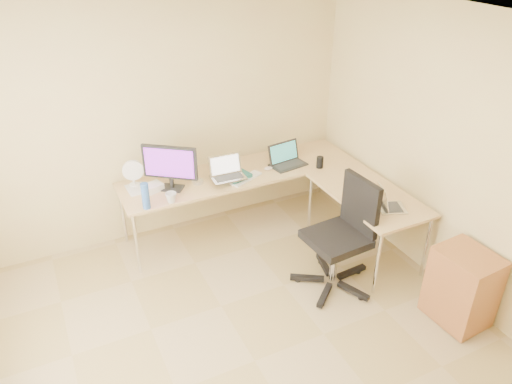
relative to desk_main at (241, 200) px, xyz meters
name	(u,v)px	position (x,y,z in m)	size (l,w,h in m)	color
floor	(255,361)	(-0.72, -1.85, -0.36)	(4.50, 4.50, 0.00)	tan
ceiling	(254,37)	(-0.72, -1.85, 2.24)	(4.50, 4.50, 0.00)	white
wall_back	(161,122)	(-0.72, 0.40, 0.93)	(4.50, 4.50, 0.00)	#D5B57D
wall_right	(475,169)	(1.38, -1.85, 0.93)	(4.50, 4.50, 0.00)	#D5B57D
desk_main	(241,200)	(0.00, 0.00, 0.00)	(2.65, 0.70, 0.73)	tan
desk_return	(364,223)	(0.98, -1.00, 0.00)	(0.70, 1.30, 0.73)	tan
monitor	(170,168)	(-0.79, -0.04, 0.61)	(0.57, 0.18, 0.48)	black
book_stack	(234,174)	(-0.11, -0.08, 0.39)	(0.25, 0.34, 0.06)	#1F5C56
laptop_center	(228,168)	(-0.22, -0.18, 0.54)	(0.35, 0.27, 0.23)	#BBBBBB
laptop_black	(288,155)	(0.55, -0.10, 0.49)	(0.39, 0.29, 0.25)	black
keyboard	(246,179)	(-0.02, -0.19, 0.37)	(0.40, 0.11, 0.02)	silver
mouse	(268,168)	(0.30, -0.10, 0.38)	(0.10, 0.06, 0.03)	silver
mug	(171,198)	(-0.88, -0.30, 0.42)	(0.11, 0.11, 0.10)	silver
cd_stack	(198,182)	(-0.51, -0.04, 0.38)	(0.12, 0.12, 0.03)	silver
water_bottle	(145,196)	(-1.13, -0.30, 0.50)	(0.08, 0.08, 0.27)	#305DAE
papers	(136,189)	(-1.13, 0.11, 0.37)	(0.19, 0.27, 0.01)	silver
white_box	(153,188)	(-0.98, 0.01, 0.40)	(0.20, 0.14, 0.07)	silver
desk_fan	(133,174)	(-1.13, 0.20, 0.50)	(0.22, 0.22, 0.27)	white
black_cup	(320,162)	(0.84, -0.30, 0.43)	(0.08, 0.08, 0.13)	black
laptop_return	(393,200)	(0.99, -1.34, 0.47)	(0.24, 0.30, 0.20)	silver
office_chair	(336,242)	(0.39, -1.31, 0.14)	(0.67, 0.67, 1.12)	black
cabinet	(462,287)	(1.13, -2.20, -0.01)	(0.41, 0.51, 0.70)	brown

